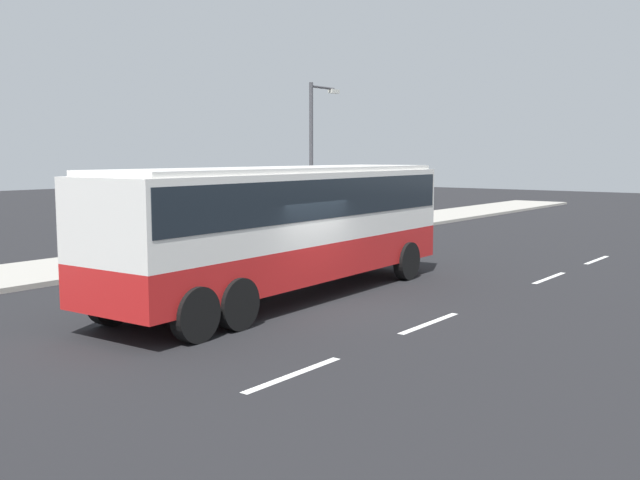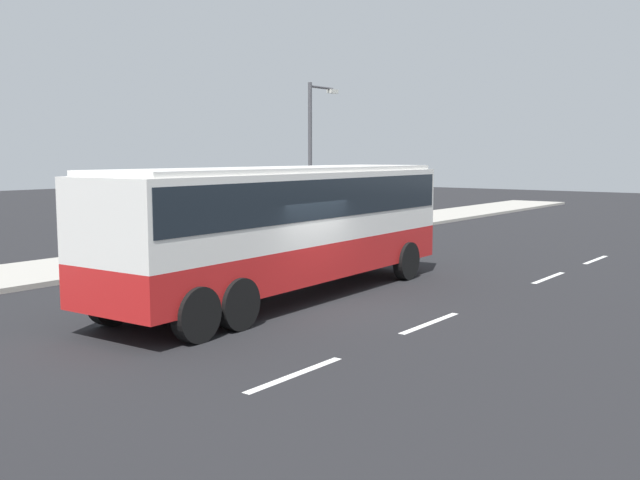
{
  "view_description": "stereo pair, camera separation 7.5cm",
  "coord_description": "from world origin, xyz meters",
  "px_view_note": "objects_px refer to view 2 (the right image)",
  "views": [
    {
      "loc": [
        -13.25,
        -10.37,
        3.59
      ],
      "look_at": [
        1.25,
        0.75,
        1.43
      ],
      "focal_mm": 40.27,
      "sensor_mm": 36.0,
      "label": 1
    },
    {
      "loc": [
        -13.29,
        -10.31,
        3.59
      ],
      "look_at": [
        1.25,
        0.75,
        1.43
      ],
      "focal_mm": 40.27,
      "sensor_mm": 36.0,
      "label": 2
    }
  ],
  "objects_px": {
    "coach_bus": "(286,217)",
    "street_lamp": "(313,149)",
    "pedestrian_near_curb": "(244,219)",
    "pedestrian_at_crossing": "(229,220)",
    "car_white_minivan": "(350,232)"
  },
  "relations": [
    {
      "from": "pedestrian_at_crossing",
      "to": "coach_bus",
      "type": "bearing_deg",
      "value": -117.71
    },
    {
      "from": "street_lamp",
      "to": "pedestrian_near_curb",
      "type": "bearing_deg",
      "value": 137.19
    },
    {
      "from": "coach_bus",
      "to": "street_lamp",
      "type": "relative_size",
      "value": 1.81
    },
    {
      "from": "car_white_minivan",
      "to": "pedestrian_at_crossing",
      "type": "distance_m",
      "value": 4.64
    },
    {
      "from": "coach_bus",
      "to": "street_lamp",
      "type": "bearing_deg",
      "value": 31.75
    },
    {
      "from": "coach_bus",
      "to": "car_white_minivan",
      "type": "distance_m",
      "value": 8.92
    },
    {
      "from": "car_white_minivan",
      "to": "street_lamp",
      "type": "relative_size",
      "value": 0.7
    },
    {
      "from": "coach_bus",
      "to": "pedestrian_near_curb",
      "type": "relative_size",
      "value": 7.48
    },
    {
      "from": "car_white_minivan",
      "to": "pedestrian_at_crossing",
      "type": "xyz_separation_m",
      "value": [
        -2.27,
        4.03,
        0.36
      ]
    },
    {
      "from": "pedestrian_near_curb",
      "to": "street_lamp",
      "type": "bearing_deg",
      "value": 39.75
    },
    {
      "from": "car_white_minivan",
      "to": "pedestrian_at_crossing",
      "type": "bearing_deg",
      "value": 117.95
    },
    {
      "from": "pedestrian_near_curb",
      "to": "pedestrian_at_crossing",
      "type": "height_order",
      "value": "pedestrian_at_crossing"
    },
    {
      "from": "car_white_minivan",
      "to": "pedestrian_at_crossing",
      "type": "relative_size",
      "value": 2.61
    },
    {
      "from": "pedestrian_near_curb",
      "to": "pedestrian_at_crossing",
      "type": "distance_m",
      "value": 1.75
    },
    {
      "from": "coach_bus",
      "to": "pedestrian_at_crossing",
      "type": "distance_m",
      "value": 9.65
    }
  ]
}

